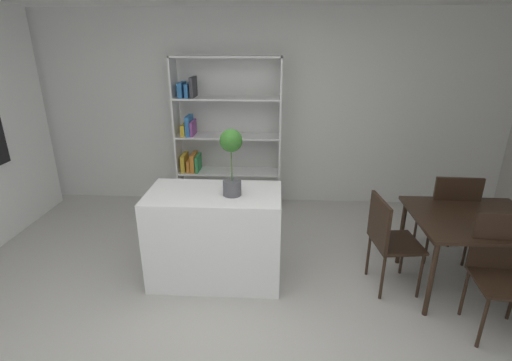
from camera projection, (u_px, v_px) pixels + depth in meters
The scene contains 9 objects.
ground_plane at pixel (234, 327), 3.07m from camera, with size 9.51×9.51×0.00m, color beige.
back_partition at pixel (254, 111), 5.10m from camera, with size 6.91×0.06×2.58m, color silver.
kitchen_island at pixel (216, 236), 3.59m from camera, with size 1.23×0.67×0.89m, color white.
potted_plant_on_island at pixel (231, 156), 3.25m from camera, with size 0.20×0.20×0.60m.
open_bookshelf at pixel (217, 138), 4.96m from camera, with size 1.38×0.34×2.01m.
dining_table at pixel (474, 225), 3.33m from camera, with size 1.06×0.92×0.74m.
dining_chair_far at pixel (449, 211), 3.81m from camera, with size 0.46×0.45×0.97m.
dining_chair_near at pixel (503, 265), 2.92m from camera, with size 0.47×0.46×0.96m.
dining_chair_island_side at pixel (388, 235), 3.41m from camera, with size 0.45×0.48×0.90m.
Camera 1 is at (0.32, -2.44, 2.21)m, focal length 26.44 mm.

